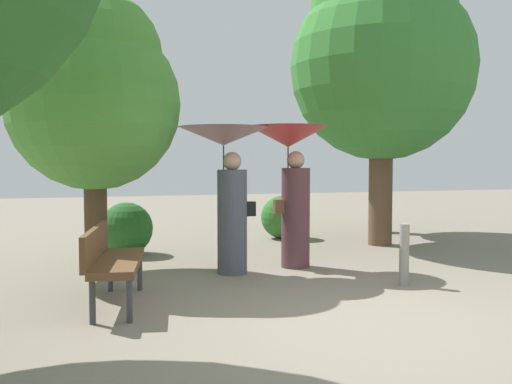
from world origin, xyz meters
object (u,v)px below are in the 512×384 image
at_px(path_marker_post, 404,255).
at_px(tree_near_left, 94,90).
at_px(person_left, 227,170).
at_px(tree_near_right, 382,53).
at_px(person_right, 291,168).
at_px(tree_mid_right, 383,81).
at_px(park_bench, 110,258).

bearing_deg(path_marker_post, tree_near_left, 151.61).
distance_m(person_left, tree_near_left, 2.11).
bearing_deg(path_marker_post, tree_near_right, 65.15).
height_order(person_right, tree_mid_right, tree_mid_right).
distance_m(person_right, tree_mid_right, 4.91).
relative_size(person_right, path_marker_post, 2.67).
bearing_deg(tree_mid_right, tree_near_left, -155.48).
xyz_separation_m(person_left, tree_mid_right, (4.27, 3.35, 1.82)).
bearing_deg(path_marker_post, person_right, 121.68).
xyz_separation_m(person_right, tree_near_right, (2.33, 1.55, 2.04)).
distance_m(person_left, person_right, 1.00).
bearing_deg(park_bench, tree_mid_right, -42.22).
xyz_separation_m(person_right, tree_mid_right, (3.29, 3.18, 1.80)).
distance_m(park_bench, tree_near_left, 2.74).
height_order(person_left, tree_near_left, tree_near_left).
bearing_deg(tree_near_right, tree_mid_right, 59.55).
bearing_deg(tree_mid_right, person_right, -136.00).
relative_size(tree_near_right, path_marker_post, 7.09).
relative_size(park_bench, tree_near_left, 0.41).
height_order(park_bench, tree_near_right, tree_near_right).
bearing_deg(tree_mid_right, park_bench, -141.84).
bearing_deg(tree_near_right, path_marker_post, -114.85).
bearing_deg(tree_near_left, person_right, -9.58).
distance_m(tree_near_left, path_marker_post, 4.61).
relative_size(tree_mid_right, path_marker_post, 6.27).
distance_m(person_left, park_bench, 2.23).
relative_size(person_left, person_right, 0.98).
bearing_deg(tree_near_right, person_left, -152.57).
height_order(person_right, path_marker_post, person_right).
height_order(tree_near_right, tree_mid_right, tree_near_right).
xyz_separation_m(person_left, park_bench, (-1.60, -1.27, -0.90)).
height_order(tree_near_right, path_marker_post, tree_near_right).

